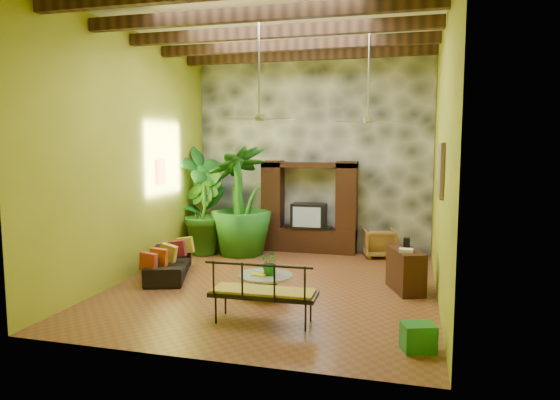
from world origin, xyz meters
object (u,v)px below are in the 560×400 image
(green_bin, at_px, (418,337))
(tall_plant_c, at_px, (241,201))
(entertainment_center, at_px, (309,214))
(ceiling_fan_front, at_px, (259,106))
(sofa, at_px, (169,263))
(coffee_table, at_px, (266,282))
(tall_plant_b, at_px, (202,211))
(tall_plant_a, at_px, (203,199))
(side_console, at_px, (406,270))
(ceiling_fan_back, at_px, (368,110))
(wicker_armchair, at_px, (379,243))
(iron_bench, at_px, (262,290))

(green_bin, bearing_deg, tall_plant_c, 130.85)
(entertainment_center, xyz_separation_m, ceiling_fan_front, (-0.20, -3.54, 2.44))
(sofa, bearing_deg, entertainment_center, -55.73)
(coffee_table, distance_m, green_bin, 3.16)
(coffee_table, bearing_deg, ceiling_fan_front, 121.63)
(tall_plant_c, bearing_deg, tall_plant_b, -172.91)
(entertainment_center, height_order, tall_plant_a, tall_plant_a)
(side_console, bearing_deg, ceiling_fan_front, 172.52)
(ceiling_fan_back, distance_m, wicker_armchair, 3.54)
(ceiling_fan_front, bearing_deg, tall_plant_b, 131.42)
(wicker_armchair, bearing_deg, entertainment_center, -18.71)
(entertainment_center, distance_m, ceiling_fan_back, 3.50)
(tall_plant_c, relative_size, iron_bench, 1.62)
(tall_plant_c, height_order, iron_bench, tall_plant_c)
(ceiling_fan_back, distance_m, tall_plant_c, 3.93)
(coffee_table, xyz_separation_m, iron_bench, (0.35, -1.34, 0.27))
(ceiling_fan_back, bearing_deg, tall_plant_b, 165.93)
(side_console, distance_m, green_bin, 2.74)
(wicker_armchair, relative_size, tall_plant_b, 0.35)
(sofa, xyz_separation_m, side_console, (4.74, 0.21, 0.12))
(tall_plant_c, relative_size, side_console, 2.74)
(tall_plant_c, bearing_deg, sofa, -107.84)
(tall_plant_b, relative_size, tall_plant_c, 0.79)
(ceiling_fan_back, relative_size, tall_plant_c, 0.69)
(ceiling_fan_front, xyz_separation_m, green_bin, (2.85, -2.10, -3.22))
(entertainment_center, relative_size, tall_plant_a, 0.90)
(wicker_armchair, distance_m, iron_bench, 5.26)
(sofa, xyz_separation_m, green_bin, (4.95, -2.51, -0.09))
(entertainment_center, xyz_separation_m, wicker_armchair, (1.77, -0.17, -0.63))
(coffee_table, distance_m, side_console, 2.62)
(tall_plant_c, bearing_deg, green_bin, -49.15)
(ceiling_fan_back, xyz_separation_m, wicker_armchair, (0.17, 1.77, -3.06))
(ceiling_fan_front, relative_size, tall_plant_a, 0.70)
(tall_plant_a, bearing_deg, ceiling_fan_front, -50.21)
(entertainment_center, bearing_deg, tall_plant_b, -160.32)
(tall_plant_b, xyz_separation_m, coffee_table, (2.54, -2.98, -0.81))
(sofa, bearing_deg, tall_plant_c, -37.19)
(coffee_table, relative_size, green_bin, 2.30)
(entertainment_center, height_order, green_bin, entertainment_center)
(ceiling_fan_front, bearing_deg, tall_plant_c, 116.04)
(ceiling_fan_back, xyz_separation_m, tall_plant_b, (-4.12, 1.03, -2.34))
(iron_bench, distance_m, green_bin, 2.35)
(ceiling_fan_back, distance_m, green_bin, 5.01)
(ceiling_fan_front, bearing_deg, iron_bench, -71.65)
(tall_plant_c, relative_size, green_bin, 6.35)
(ceiling_fan_back, height_order, green_bin, ceiling_fan_back)
(wicker_armchair, height_order, coffee_table, wicker_armchair)
(ceiling_fan_back, bearing_deg, tall_plant_c, 159.84)
(tall_plant_a, height_order, side_console, tall_plant_a)
(ceiling_fan_front, xyz_separation_m, coffee_table, (0.22, -0.35, -3.15))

